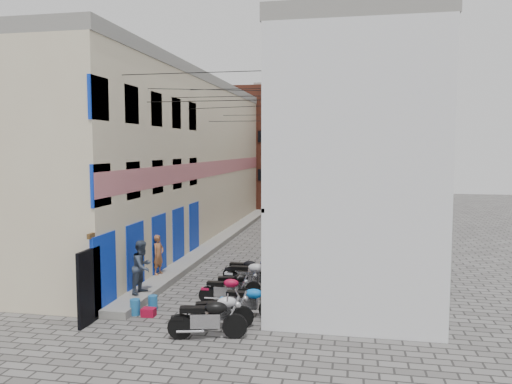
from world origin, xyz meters
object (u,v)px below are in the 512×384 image
Objects in this scene: motorcycle_e at (236,283)px; person_a at (158,255)px; motorcycle_a at (207,316)px; motorcycle_g at (245,269)px; motorcycle_c at (248,300)px; motorcycle_d at (226,289)px; red_crate at (149,312)px; motorcycle_b at (220,310)px; water_jug_far at (153,303)px; motorcycle_f at (250,274)px; water_jug_near at (135,307)px; person_b at (142,267)px.

person_a reaches higher than motorcycle_e.
motorcycle_g is at bearing 169.31° from motorcycle_a.
motorcycle_c is 1.49m from motorcycle_d.
motorcycle_d is at bearing 38.91° from red_crate.
person_a is (-4.25, 3.45, 0.47)m from motorcycle_c.
motorcycle_a is at bearing -32.12° from motorcycle_b.
motorcycle_b is 1.26m from motorcycle_c.
water_jug_far is (-2.52, 1.22, -0.34)m from motorcycle_b.
motorcycle_c is 1.08× the size of motorcycle_e.
water_jug_far is (-2.11, -1.02, -0.29)m from motorcycle_d.
red_crate is (1.26, -3.95, -0.89)m from person_a.
motorcycle_a is at bearing 3.07° from motorcycle_g.
motorcycle_f reaches higher than water_jug_near.
motorcycle_c is 4.00m from person_b.
water_jug_far is at bearing -89.45° from motorcycle_c.
motorcycle_d is 0.87× the size of motorcycle_f.
motorcycle_f is (0.46, 1.77, 0.08)m from motorcycle_d.
person_b reaches higher than motorcycle_g.
motorcycle_b is 3.01m from motorcycle_e.
person_a is 3.15× the size of water_jug_near.
person_b is (-3.26, 2.12, 0.58)m from motorcycle_b.
motorcycle_a is 6.40m from person_a.
motorcycle_f is 3.81m from water_jug_far.
motorcycle_g is at bearing -164.23° from motorcycle_c.
person_b is at bearing -43.81° from motorcycle_g.
person_a is at bearing 109.03° from water_jug_far.
person_b is at bearing -102.18° from motorcycle_c.
red_crate is at bearing -53.93° from motorcycle_d.
motorcycle_d is 4.44× the size of red_crate.
person_a is (-3.73, 0.56, 0.42)m from motorcycle_f.
motorcycle_g is (-0.41, 1.04, -0.09)m from motorcycle_f.
water_jug_near is (-2.52, -4.37, -0.26)m from motorcycle_g.
motorcycle_f is at bearing 151.63° from motorcycle_e.
motorcycle_e is 3.81m from person_a.
motorcycle_b is 4.02× the size of water_jug_near.
water_jug_far is at bearing 100.40° from red_crate.
person_b is at bearing -157.02° from person_a.
person_b is 2.00m from red_crate.
motorcycle_e is at bearing 162.88° from motorcycle_b.
person_b is at bearing 129.27° from water_jug_far.
motorcycle_c is 4.70× the size of red_crate.
motorcycle_b is 2.53m from red_crate.
motorcycle_c is 2.94m from motorcycle_f.
motorcycle_a is at bearing -39.50° from water_jug_far.
motorcycle_c is 5.49m from person_a.
motorcycle_d is 2.81m from motorcycle_g.
motorcycle_a reaches higher than red_crate.
motorcycle_a is 1.20× the size of motorcycle_d.
motorcycle_c is at bearing 11.69° from motorcycle_e.
motorcycle_e is 2.05m from motorcycle_g.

